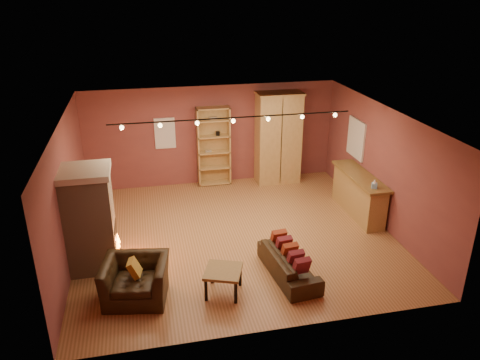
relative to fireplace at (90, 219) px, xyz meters
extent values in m
plane|color=brown|center=(3.04, 0.60, -1.06)|extent=(7.00, 7.00, 0.00)
plane|color=#562D1B|center=(3.04, 0.60, 1.74)|extent=(7.00, 7.00, 0.00)
cube|color=brown|center=(3.04, 3.85, 0.34)|extent=(7.00, 0.02, 2.80)
cube|color=brown|center=(-0.46, 0.60, 0.34)|extent=(0.02, 6.50, 2.80)
cube|color=brown|center=(6.54, 0.60, 0.34)|extent=(0.02, 6.50, 2.80)
cube|color=tan|center=(-0.01, 0.00, -0.06)|extent=(0.90, 0.90, 2.00)
cube|color=beige|center=(-0.01, 0.00, 1.00)|extent=(0.98, 0.98, 0.12)
cube|color=black|center=(0.40, 0.00, -0.46)|extent=(0.10, 0.65, 0.55)
cone|color=orange|center=(0.46, 0.00, -0.58)|extent=(0.10, 0.10, 0.22)
cube|color=silver|center=(1.74, 3.83, 0.49)|extent=(0.56, 0.04, 0.86)
cube|color=tan|center=(3.06, 3.83, 0.06)|extent=(0.92, 0.04, 2.25)
cube|color=tan|center=(2.62, 3.67, 0.06)|extent=(0.04, 0.36, 2.25)
cube|color=tan|center=(3.50, 3.67, 0.06)|extent=(0.04, 0.36, 2.25)
cube|color=gray|center=(2.90, 3.67, -0.06)|extent=(0.18, 0.12, 0.05)
cube|color=black|center=(3.18, 3.67, 0.44)|extent=(0.10, 0.10, 0.12)
cube|color=tan|center=(3.06, 3.67, -1.02)|extent=(0.92, 0.36, 0.04)
cube|color=tan|center=(3.06, 3.67, -0.55)|extent=(0.92, 0.36, 0.03)
cube|color=tan|center=(3.06, 3.67, -0.09)|extent=(0.92, 0.36, 0.03)
cube|color=tan|center=(3.06, 3.67, 0.37)|extent=(0.92, 0.36, 0.04)
cube|color=tan|center=(3.06, 3.67, 0.83)|extent=(0.92, 0.36, 0.04)
cube|color=tan|center=(3.06, 3.67, 1.17)|extent=(0.92, 0.36, 0.04)
cube|color=tan|center=(4.88, 3.52, 0.21)|extent=(1.22, 0.66, 2.54)
cube|color=olive|center=(4.88, 3.19, 0.21)|extent=(0.02, 0.01, 2.44)
cube|color=tan|center=(4.88, 3.52, 1.51)|extent=(1.28, 0.72, 0.06)
cube|color=#AC894F|center=(6.24, 1.05, -0.57)|extent=(0.47, 2.05, 0.98)
cube|color=olive|center=(6.24, 1.05, -0.05)|extent=(0.59, 2.17, 0.06)
cube|color=#84B1D4|center=(6.19, 0.25, 0.04)|extent=(0.15, 0.15, 0.12)
cone|color=white|center=(6.19, 0.25, 0.14)|extent=(0.08, 0.08, 0.10)
cube|color=silver|center=(6.51, 2.00, 0.59)|extent=(0.05, 0.90, 1.00)
imported|color=black|center=(3.74, -1.18, -0.72)|extent=(0.69, 1.78, 0.68)
cube|color=maroon|center=(3.80, -1.72, -0.50)|extent=(0.32, 0.26, 0.36)
cube|color=maroon|center=(3.77, -1.45, -0.50)|extent=(0.32, 0.26, 0.36)
cube|color=#94371D|center=(3.74, -1.18, -0.50)|extent=(0.32, 0.26, 0.36)
cube|color=maroon|center=(3.71, -0.90, -0.50)|extent=(0.32, 0.26, 0.36)
cube|color=#94371D|center=(3.68, -0.63, -0.50)|extent=(0.32, 0.26, 0.36)
imported|color=black|center=(0.80, -1.26, -0.56)|extent=(1.27, 0.95, 1.01)
cube|color=gold|center=(0.80, -1.26, -0.43)|extent=(0.29, 0.34, 0.34)
cube|color=olive|center=(2.38, -1.46, -0.59)|extent=(0.84, 0.84, 0.05)
cube|color=black|center=(2.11, -1.73, -0.84)|extent=(0.05, 0.05, 0.44)
cube|color=black|center=(2.65, -1.73, -0.84)|extent=(0.05, 0.05, 0.44)
cube|color=black|center=(2.11, -1.19, -0.84)|extent=(0.05, 0.05, 0.44)
cube|color=black|center=(2.65, -1.19, -0.84)|extent=(0.05, 0.05, 0.44)
cylinder|color=black|center=(3.04, 0.80, 1.66)|extent=(5.20, 0.03, 0.03)
sphere|color=#FFD88C|center=(0.74, 0.80, 1.59)|extent=(0.09, 0.09, 0.09)
sphere|color=#FFD88C|center=(1.51, 0.80, 1.59)|extent=(0.09, 0.09, 0.09)
sphere|color=#FFD88C|center=(2.27, 0.80, 1.59)|extent=(0.09, 0.09, 0.09)
sphere|color=#FFD88C|center=(3.04, 0.80, 1.59)|extent=(0.09, 0.09, 0.09)
sphere|color=#FFD88C|center=(3.81, 0.80, 1.59)|extent=(0.09, 0.09, 0.09)
sphere|color=#FFD88C|center=(4.57, 0.80, 1.59)|extent=(0.09, 0.09, 0.09)
sphere|color=#FFD88C|center=(5.34, 0.80, 1.59)|extent=(0.09, 0.09, 0.09)
camera|label=1|loc=(1.15, -8.60, 4.27)|focal=35.00mm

